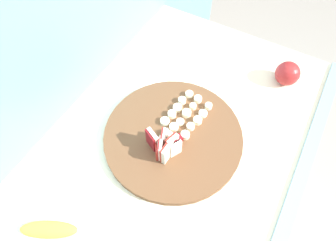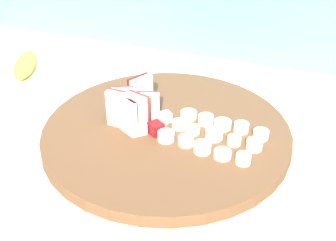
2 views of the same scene
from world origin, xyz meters
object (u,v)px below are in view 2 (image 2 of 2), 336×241
cutting_board (166,133)px  apple_wedge_fan (132,106)px  apple_dice_pile (154,123)px  banana_peel (25,65)px  banana_slice_rows (213,134)px

cutting_board → apple_wedge_fan: bearing=-178.3°
apple_dice_pile → cutting_board: bearing=19.5°
cutting_board → banana_peel: size_ratio=2.85×
apple_wedge_fan → banana_peel: (-0.33, 0.14, -0.04)m
apple_wedge_fan → apple_dice_pile: size_ratio=1.42×
apple_dice_pile → banana_slice_rows: bearing=2.6°
banana_slice_rows → apple_wedge_fan: bearing=179.8°
apple_dice_pile → banana_peel: size_ratio=0.52×
apple_wedge_fan → banana_slice_rows: bearing=-0.2°
cutting_board → apple_dice_pile: (-0.02, -0.01, 0.02)m
banana_peel → apple_dice_pile: bearing=-21.8°
apple_wedge_fan → banana_peel: apple_wedge_fan is taller
cutting_board → banana_slice_rows: banana_slice_rows is taller
cutting_board → apple_wedge_fan: size_ratio=3.89×
cutting_board → banana_slice_rows: (0.08, -0.00, 0.02)m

